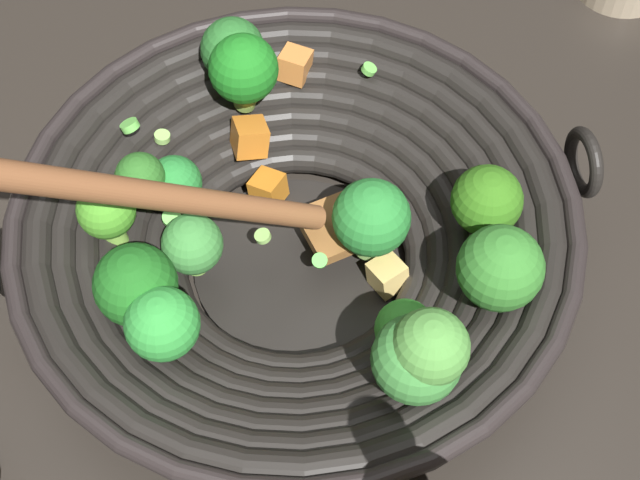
# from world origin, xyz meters

# --- Properties ---
(ground_plane) EXTENTS (4.00, 4.00, 0.00)m
(ground_plane) POSITION_xyz_m (0.00, 0.00, 0.00)
(ground_plane) COLOR #28231E
(wok) EXTENTS (0.41, 0.41, 0.26)m
(wok) POSITION_xyz_m (-0.00, -0.00, 0.06)
(wok) COLOR black
(wok) RESTS_ON ground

